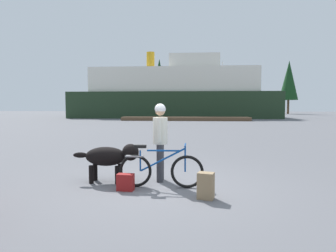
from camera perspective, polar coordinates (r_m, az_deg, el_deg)
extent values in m
plane|color=slate|center=(6.22, -1.42, -11.44)|extent=(160.00, 160.00, 0.00)
torus|color=black|center=(5.99, 3.70, -8.78)|extent=(0.66, 0.06, 0.66)
torus|color=black|center=(6.09, -6.28, -8.58)|extent=(0.66, 0.06, 0.66)
cube|color=navy|center=(5.93, -0.86, -4.76)|extent=(0.67, 0.03, 0.03)
cube|color=navy|center=(5.97, -1.05, -6.52)|extent=(0.90, 0.03, 0.49)
cylinder|color=navy|center=(6.03, -5.35, -6.66)|extent=(0.03, 0.03, 0.42)
cylinder|color=navy|center=(5.94, 3.32, -6.33)|extent=(0.03, 0.03, 0.52)
cube|color=black|center=(5.98, -5.37, -3.93)|extent=(0.24, 0.10, 0.06)
cylinder|color=navy|center=(5.89, 3.33, -3.65)|extent=(0.03, 0.44, 0.03)
cube|color=slate|center=(6.04, -6.49, -5.79)|extent=(0.36, 0.14, 0.02)
cylinder|color=#333338|center=(6.64, -1.39, -6.84)|extent=(0.14, 0.14, 0.82)
cylinder|color=#333338|center=(6.42, -1.59, -7.20)|extent=(0.14, 0.14, 0.82)
cylinder|color=silver|center=(6.43, -1.50, -0.91)|extent=(0.32, 0.32, 0.58)
cylinder|color=silver|center=(6.65, -1.30, -0.46)|extent=(0.09, 0.09, 0.51)
cylinder|color=silver|center=(6.21, -1.72, -0.77)|extent=(0.09, 0.09, 0.51)
sphere|color=tan|center=(6.41, -1.51, 3.01)|extent=(0.22, 0.22, 0.22)
sphere|color=white|center=(6.41, -1.51, 3.27)|extent=(0.24, 0.24, 0.24)
ellipsoid|color=black|center=(6.53, -11.89, -5.73)|extent=(0.88, 0.48, 0.41)
sphere|color=black|center=(6.39, -7.23, -5.03)|extent=(0.36, 0.36, 0.36)
ellipsoid|color=black|center=(6.71, -16.50, -5.39)|extent=(0.32, 0.12, 0.12)
cylinder|color=black|center=(6.66, -9.17, -8.77)|extent=(0.10, 0.10, 0.38)
cylinder|color=black|center=(6.41, -9.73, -9.27)|extent=(0.10, 0.10, 0.38)
cylinder|color=black|center=(6.81, -13.83, -8.54)|extent=(0.10, 0.10, 0.38)
cylinder|color=black|center=(6.57, -14.56, -9.02)|extent=(0.10, 0.10, 0.38)
cube|color=#8C7251|center=(5.37, 7.28, -11.34)|extent=(0.32, 0.27, 0.47)
cube|color=maroon|center=(5.91, -8.18, -10.66)|extent=(0.34, 0.21, 0.33)
cube|color=brown|center=(33.06, 3.38, 1.42)|extent=(14.06, 2.38, 0.40)
cube|color=#1E331E|center=(41.35, 1.19, 4.04)|extent=(27.46, 8.70, 3.44)
cube|color=silver|center=(41.49, 1.20, 8.63)|extent=(21.97, 7.31, 3.20)
cube|color=silver|center=(41.70, 5.06, 12.05)|extent=(6.59, 5.22, 1.80)
cylinder|color=#BF8C19|center=(42.13, -3.38, 12.39)|extent=(1.10, 1.10, 2.40)
ellipsoid|color=silver|center=(47.14, 10.32, 2.42)|extent=(6.35, 1.78, 0.90)
cylinder|color=#B2B2B7|center=(47.22, 10.38, 7.54)|extent=(0.14, 0.14, 7.54)
cylinder|color=#B2B2B7|center=(47.04, 9.18, 4.44)|extent=(2.86, 0.10, 0.10)
cylinder|color=#4C331E|center=(60.28, -4.88, 3.68)|extent=(0.32, 0.32, 2.77)
cone|color=#1E4C28|center=(60.43, -4.91, 7.99)|extent=(3.80, 3.80, 6.32)
cylinder|color=#4C331E|center=(58.90, 6.96, 3.37)|extent=(0.50, 0.50, 2.17)
cone|color=#143819|center=(59.11, 7.00, 8.82)|extent=(3.69, 3.69, 9.06)
cylinder|color=#4C331E|center=(63.15, 22.11, 3.42)|extent=(0.40, 0.40, 2.77)
cone|color=#143819|center=(63.34, 22.23, 8.13)|extent=(3.56, 3.56, 7.63)
cylinder|color=#4C331E|center=(64.27, -1.66, 3.79)|extent=(0.31, 0.31, 2.97)
cone|color=#143819|center=(64.52, -1.67, 8.99)|extent=(3.46, 3.46, 8.71)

